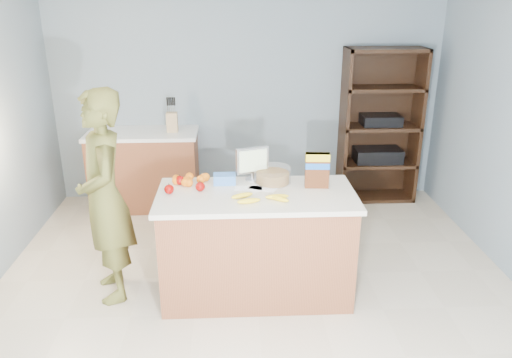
{
  "coord_description": "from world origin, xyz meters",
  "views": [
    {
      "loc": [
        -0.18,
        -3.31,
        2.37
      ],
      "look_at": [
        0.0,
        0.35,
        1.0
      ],
      "focal_mm": 35.0,
      "sensor_mm": 36.0,
      "label": 1
    }
  ],
  "objects_px": {
    "tv": "(252,162)",
    "cereal_box": "(317,168)",
    "shelving_unit": "(379,128)",
    "counter_peninsula": "(256,248)",
    "person": "(105,198)"
  },
  "relations": [
    {
      "from": "tv",
      "to": "cereal_box",
      "type": "relative_size",
      "value": 0.98
    },
    {
      "from": "shelving_unit",
      "to": "counter_peninsula",
      "type": "bearing_deg",
      "value": -127.11
    },
    {
      "from": "cereal_box",
      "to": "person",
      "type": "bearing_deg",
      "value": -178.35
    },
    {
      "from": "shelving_unit",
      "to": "cereal_box",
      "type": "xyz_separation_m",
      "value": [
        -1.06,
        -1.94,
        0.2
      ]
    },
    {
      "from": "shelving_unit",
      "to": "person",
      "type": "relative_size",
      "value": 1.04
    },
    {
      "from": "counter_peninsula",
      "to": "person",
      "type": "relative_size",
      "value": 0.91
    },
    {
      "from": "person",
      "to": "counter_peninsula",
      "type": "bearing_deg",
      "value": 67.19
    },
    {
      "from": "person",
      "to": "cereal_box",
      "type": "distance_m",
      "value": 1.69
    },
    {
      "from": "counter_peninsula",
      "to": "tv",
      "type": "height_order",
      "value": "tv"
    },
    {
      "from": "counter_peninsula",
      "to": "shelving_unit",
      "type": "relative_size",
      "value": 0.87
    },
    {
      "from": "counter_peninsula",
      "to": "tv",
      "type": "relative_size",
      "value": 5.53
    },
    {
      "from": "tv",
      "to": "person",
      "type": "bearing_deg",
      "value": -168.31
    },
    {
      "from": "counter_peninsula",
      "to": "cereal_box",
      "type": "bearing_deg",
      "value": 12.17
    },
    {
      "from": "person",
      "to": "shelving_unit",
      "type": "bearing_deg",
      "value": 105.96
    },
    {
      "from": "counter_peninsula",
      "to": "cereal_box",
      "type": "distance_m",
      "value": 0.82
    }
  ]
}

